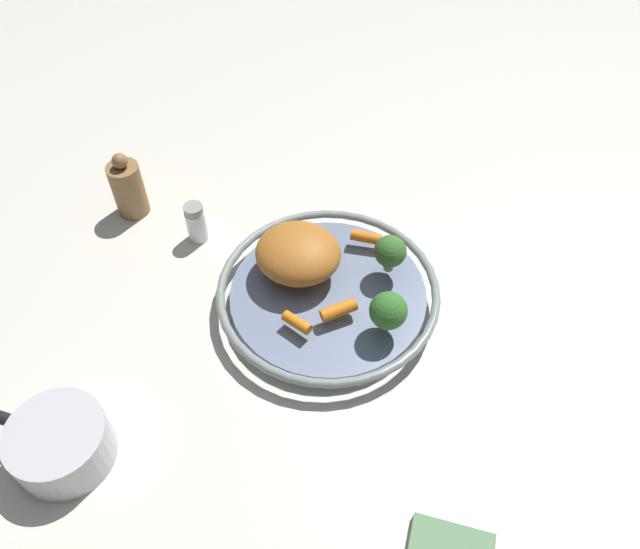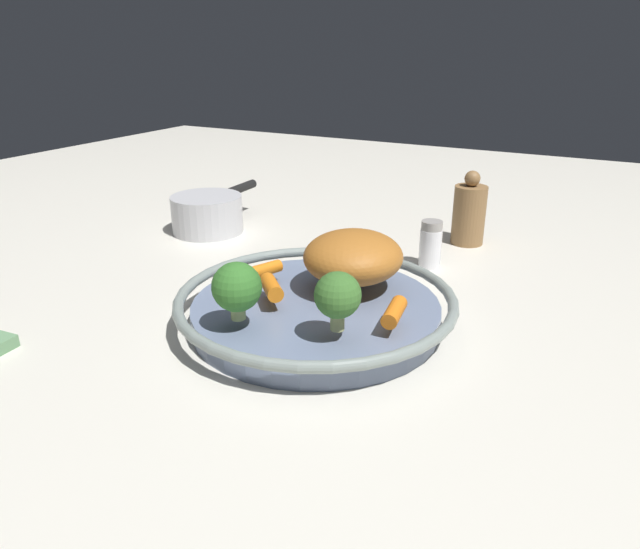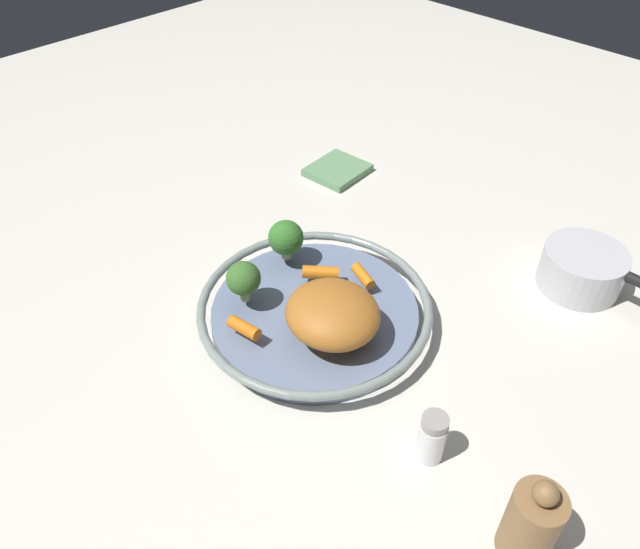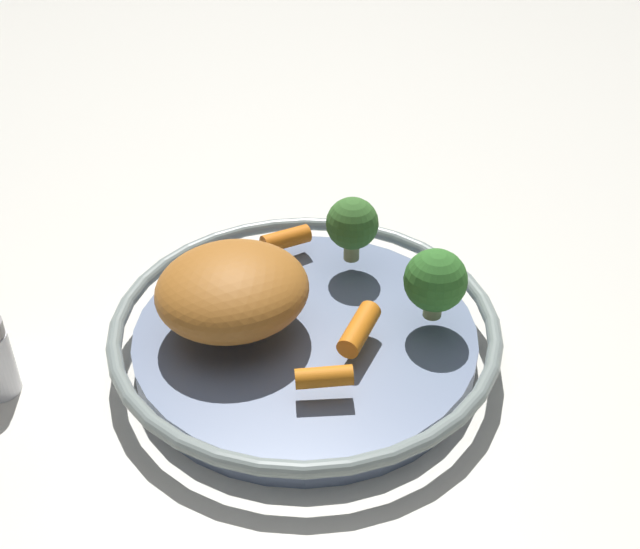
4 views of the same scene
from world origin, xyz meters
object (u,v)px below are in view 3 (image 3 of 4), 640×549
baby_carrot_right (321,272)px  baby_carrot_center (244,328)px  pepper_mill (531,523)px  dish_towel (337,170)px  broccoli_floret_large (243,279)px  salt_shaker (432,438)px  roast_chicken_piece (333,314)px  serving_bowl (315,312)px  saucepan (583,269)px  baby_carrot_near_rim (363,276)px  broccoli_floret_small (286,238)px

baby_carrot_right → baby_carrot_center: bearing=-177.8°
pepper_mill → dish_towel: 0.75m
baby_carrot_right → dish_towel: (0.27, 0.22, -0.04)m
broccoli_floret_large → salt_shaker: broccoli_floret_large is taller
roast_chicken_piece → broccoli_floret_large: size_ratio=2.04×
serving_bowl → dish_towel: (0.31, 0.25, -0.02)m
serving_bowl → baby_carrot_center: baby_carrot_center is taller
pepper_mill → saucepan: 0.45m
saucepan → baby_carrot_near_rim: bearing=140.4°
baby_carrot_right → broccoli_floret_large: bearing=158.1°
serving_bowl → baby_carrot_near_rim: size_ratio=7.54×
baby_carrot_near_rim → broccoli_floret_large: broccoli_floret_large is taller
baby_carrot_right → dish_towel: bearing=39.3°
serving_bowl → broccoli_floret_large: (-0.06, 0.07, 0.06)m
baby_carrot_center → roast_chicken_piece: bearing=-43.0°
baby_carrot_right → baby_carrot_near_rim: baby_carrot_right is taller
broccoli_floret_small → dish_towel: bearing=29.2°
baby_carrot_near_rim → dish_towel: size_ratio=0.42×
salt_shaker → saucepan: (0.40, 0.02, -0.00)m
salt_shaker → pepper_mill: 0.14m
roast_chicken_piece → baby_carrot_center: roast_chicken_piece is taller
baby_carrot_right → dish_towel: size_ratio=0.50×
baby_carrot_right → baby_carrot_near_rim: bearing=-50.8°
serving_bowl → salt_shaker: 0.25m
baby_carrot_near_rim → saucepan: saucepan is taller
roast_chicken_piece → broccoli_floret_large: (-0.04, 0.13, 0.01)m
dish_towel → baby_carrot_right: bearing=-140.7°
baby_carrot_near_rim → broccoli_floret_small: size_ratio=0.70×
baby_carrot_right → roast_chicken_piece: bearing=-126.8°
serving_bowl → broccoli_floret_large: size_ratio=5.29×
baby_carrot_near_rim → pepper_mill: pepper_mill is taller
broccoli_floret_small → serving_bowl: bearing=-111.6°
pepper_mill → dish_towel: bearing=58.2°
broccoli_floret_small → salt_shaker: (-0.10, -0.35, -0.04)m
baby_carrot_center → saucepan: (0.45, -0.26, -0.02)m
baby_carrot_right → pepper_mill: pepper_mill is taller
broccoli_floret_large → dish_towel: (0.38, 0.18, -0.07)m
saucepan → salt_shaker: bearing=-177.7°
salt_shaker → serving_bowl: bearing=76.7°
baby_carrot_near_rim → pepper_mill: bearing=-113.7°
saucepan → dish_towel: size_ratio=2.02×
broccoli_floret_small → broccoli_floret_large: same height
pepper_mill → dish_towel: pepper_mill is taller
broccoli_floret_large → salt_shaker: size_ratio=0.88×
salt_shaker → saucepan: salt_shaker is taller
baby_carrot_right → pepper_mill: size_ratio=0.43×
serving_bowl → roast_chicken_piece: bearing=-111.6°
broccoli_floret_small → dish_towel: broccoli_floret_small is taller
roast_chicken_piece → dish_towel: 0.46m
baby_carrot_right → baby_carrot_near_rim: size_ratio=1.20×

